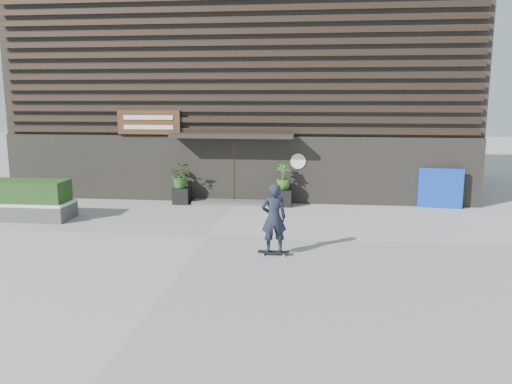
# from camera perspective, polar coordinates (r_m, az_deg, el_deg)

# --- Properties ---
(ground) EXTENTS (80.00, 80.00, 0.00)m
(ground) POSITION_cam_1_polar(r_m,az_deg,el_deg) (14.86, -5.37, -4.90)
(ground) COLOR #A29E99
(ground) RESTS_ON ground
(entrance_step) EXTENTS (3.00, 0.80, 0.12)m
(entrance_step) POSITION_cam_1_polar(r_m,az_deg,el_deg) (19.24, -2.57, -1.12)
(entrance_step) COLOR #4C4C49
(entrance_step) RESTS_ON ground
(planter_pot_left) EXTENTS (0.60, 0.60, 0.60)m
(planter_pot_left) POSITION_cam_1_polar(r_m,az_deg,el_deg) (19.39, -8.22, -0.41)
(planter_pot_left) COLOR black
(planter_pot_left) RESTS_ON ground
(bamboo_left) EXTENTS (0.86, 0.75, 0.96)m
(bamboo_left) POSITION_cam_1_polar(r_m,az_deg,el_deg) (19.26, -8.29, 1.87)
(bamboo_left) COLOR #2D591E
(bamboo_left) RESTS_ON planter_pot_left
(planter_pot_right) EXTENTS (0.60, 0.60, 0.60)m
(planter_pot_right) POSITION_cam_1_polar(r_m,az_deg,el_deg) (18.80, 3.05, -0.66)
(planter_pot_right) COLOR black
(planter_pot_right) RESTS_ON ground
(bamboo_right) EXTENTS (0.54, 0.54, 0.96)m
(bamboo_right) POSITION_cam_1_polar(r_m,az_deg,el_deg) (18.66, 3.08, 1.69)
(bamboo_right) COLOR #2D591E
(bamboo_right) RESTS_ON planter_pot_right
(raised_bed) EXTENTS (3.50, 1.20, 0.50)m
(raised_bed) POSITION_cam_1_polar(r_m,az_deg,el_deg) (18.56, -24.81, -1.93)
(raised_bed) COLOR #464644
(raised_bed) RESTS_ON ground
(snow_layer) EXTENTS (3.50, 1.20, 0.08)m
(snow_layer) POSITION_cam_1_polar(r_m,az_deg,el_deg) (18.51, -24.88, -1.05)
(snow_layer) COLOR white
(snow_layer) RESTS_ON raised_bed
(hedge) EXTENTS (3.30, 1.00, 0.70)m
(hedge) POSITION_cam_1_polar(r_m,az_deg,el_deg) (18.44, -24.97, 0.14)
(hedge) COLOR #1C3C16
(hedge) RESTS_ON snow_layer
(blue_tarp) EXTENTS (1.53, 0.33, 1.43)m
(blue_tarp) POSITION_cam_1_polar(r_m,az_deg,el_deg) (19.51, 19.78, 0.39)
(blue_tarp) COLOR #0D2EA9
(blue_tarp) RESTS_ON ground
(building) EXTENTS (18.00, 11.00, 8.00)m
(building) POSITION_cam_1_polar(r_m,az_deg,el_deg) (24.16, -0.62, 10.63)
(building) COLOR black
(building) RESTS_ON ground
(skateboarder) EXTENTS (0.78, 0.55, 1.84)m
(skateboarder) POSITION_cam_1_polar(r_m,az_deg,el_deg) (12.82, 1.98, -2.92)
(skateboarder) COLOR black
(skateboarder) RESTS_ON ground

